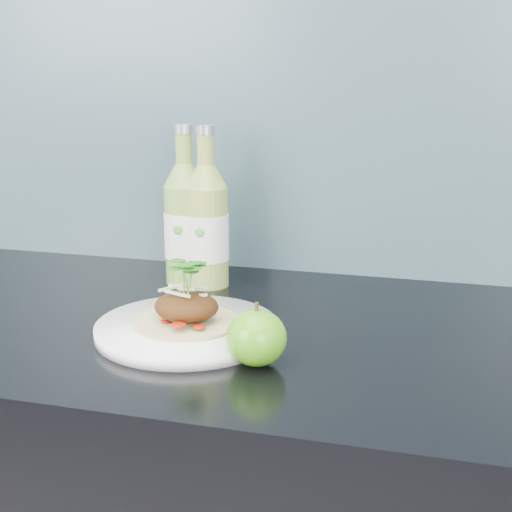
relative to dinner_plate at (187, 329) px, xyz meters
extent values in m
cube|color=#71A1B1|center=(0.00, 0.35, 0.34)|extent=(4.00, 0.02, 0.70)
cylinder|color=white|center=(0.00, 0.00, 0.00)|extent=(0.31, 0.31, 0.02)
cylinder|color=tan|center=(0.00, 0.00, 0.01)|extent=(0.14, 0.14, 0.00)
ellipsoid|color=#4D290E|center=(0.00, 0.00, 0.03)|extent=(0.09, 0.07, 0.04)
ellipsoid|color=#388F0F|center=(0.12, -0.07, 0.03)|extent=(0.08, 0.08, 0.07)
cylinder|color=#472D14|center=(0.12, -0.07, 0.06)|extent=(0.01, 0.00, 0.01)
cylinder|color=#7DA846|center=(-0.09, 0.23, 0.07)|extent=(0.08, 0.08, 0.16)
cone|color=#7DA846|center=(-0.09, 0.23, 0.17)|extent=(0.07, 0.07, 0.04)
cylinder|color=#7DA846|center=(-0.09, 0.23, 0.22)|extent=(0.03, 0.03, 0.05)
cylinder|color=silver|center=(-0.09, 0.23, 0.25)|extent=(0.03, 0.03, 0.01)
cylinder|color=white|center=(-0.09, 0.23, 0.07)|extent=(0.08, 0.08, 0.08)
ellipsoid|color=#59A533|center=(-0.09, 0.19, 0.09)|extent=(0.02, 0.00, 0.02)
cylinder|color=#96AE48|center=(-0.05, 0.22, 0.07)|extent=(0.08, 0.08, 0.16)
cone|color=#96AE48|center=(-0.05, 0.22, 0.17)|extent=(0.07, 0.07, 0.04)
cylinder|color=#96AE48|center=(-0.05, 0.22, 0.22)|extent=(0.03, 0.03, 0.05)
cylinder|color=silver|center=(-0.05, 0.22, 0.25)|extent=(0.03, 0.03, 0.01)
cylinder|color=white|center=(-0.05, 0.22, 0.07)|extent=(0.09, 0.09, 0.08)
ellipsoid|color=#59A533|center=(-0.05, 0.19, 0.09)|extent=(0.02, 0.00, 0.02)
camera|label=1|loc=(0.33, -0.85, 0.34)|focal=50.00mm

